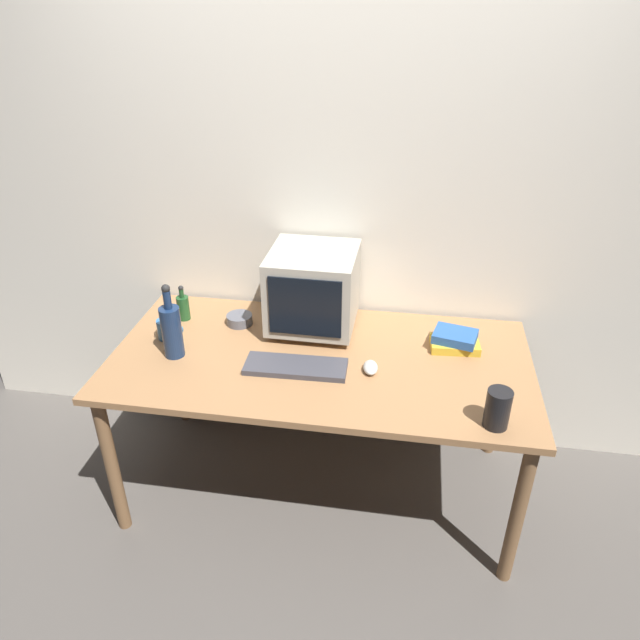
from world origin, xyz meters
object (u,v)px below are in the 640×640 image
Objects in this scene: keyboard at (296,367)px; mug at (167,329)px; cd_spindle at (240,319)px; bottle_tall at (172,330)px; crt_monitor at (313,289)px; bottle_short at (183,307)px; computer_mouse at (370,367)px; metal_canister at (498,409)px; book_stack at (455,341)px.

mug is (-0.61, 0.15, 0.03)m from keyboard.
bottle_tall is at bearing -123.47° from cd_spindle.
bottle_tall reaches higher than cd_spindle.
cd_spindle is at bearing 31.56° from mug.
crt_monitor is 2.26× the size of bottle_short.
keyboard is 3.50× the size of cd_spindle.
bottle_tall is at bearing 173.99° from computer_mouse.
computer_mouse is at bearing -24.54° from cd_spindle.
crt_monitor reaches higher than metal_canister.
cd_spindle reaches higher than keyboard.
bottle_short is at bearing 103.20° from bottle_tall.
metal_canister is (1.39, -0.39, 0.03)m from mug.
crt_monitor is 1.17× the size of bottle_tall.
crt_monitor is 0.66m from book_stack.
mug is at bearing 164.57° from keyboard.
mug reaches higher than book_stack.
bottle_short is at bearing 179.22° from cd_spindle.
keyboard is 0.46m from cd_spindle.
computer_mouse is 0.83× the size of mug.
bottle_short is at bearing 86.39° from mug.
bottle_short is 1.49m from metal_canister.
bottle_short is at bearing -177.35° from crt_monitor.
keyboard is at bearing -91.96° from crt_monitor.
mug is 1.44m from metal_canister.
computer_mouse is 0.95m from bottle_short.
metal_canister reaches higher than cd_spindle.
metal_canister is (1.31, -0.26, -0.05)m from bottle_tall.
computer_mouse is at bearing -7.25° from mug.
bottle_tall is at bearing -168.18° from book_stack.
cd_spindle is at bearing -0.78° from bottle_short.
bottle_short reaches higher than metal_canister.
bottle_tall reaches higher than bottle_short.
bottle_tall is 0.38m from cd_spindle.
bottle_tall is at bearing -76.80° from bottle_short.
computer_mouse is 0.93m from mug.
bottle_tall is 0.17m from mug.
cd_spindle is at bearing -174.66° from crt_monitor.
cd_spindle is 1.24m from metal_canister.
bottle_short is 0.27m from cd_spindle.
crt_monitor is at bearing 125.38° from computer_mouse.
computer_mouse is (0.29, -0.32, -0.17)m from crt_monitor.
bottle_tall reaches higher than metal_canister.
crt_monitor is 3.92× the size of computer_mouse.
mug is (-0.01, -0.18, -0.02)m from bottle_short.
bottle_short is at bearing 155.24° from computer_mouse.
keyboard is at bearing 163.20° from metal_canister.
bottle_short is (-0.60, 0.33, 0.05)m from keyboard.
bottle_tall is 2.79× the size of cd_spindle.
keyboard is at bearing 179.68° from computer_mouse.
book_stack is at bearing 5.37° from mug.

